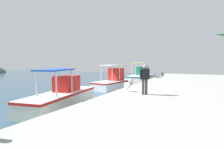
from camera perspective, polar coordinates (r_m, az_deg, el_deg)
name	(u,v)px	position (r m, az deg, el deg)	size (l,w,h in m)	color
quay_pier	(197,99)	(13.59, 23.21, -6.51)	(36.00, 10.00, 0.80)	#9E9E99
fishing_boat_second	(61,96)	(12.46, -14.28, -6.09)	(6.36, 2.64, 2.91)	silver
fishing_boat_third	(113,82)	(19.92, 0.39, -2.15)	(5.09, 2.65, 2.75)	white
fishing_boat_fourth	(141,77)	(25.33, 8.28, -0.79)	(4.85, 2.53, 2.92)	white
pelican	(127,85)	(13.05, 4.42, -3.07)	(0.74, 0.89, 0.82)	tan
fisherman_standing	(145,78)	(11.94, 9.34, -0.97)	(0.44, 0.51, 1.77)	#3F3F42
mooring_bollard_second	(162,74)	(26.47, 14.23, 0.02)	(0.26, 0.26, 0.42)	#333338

